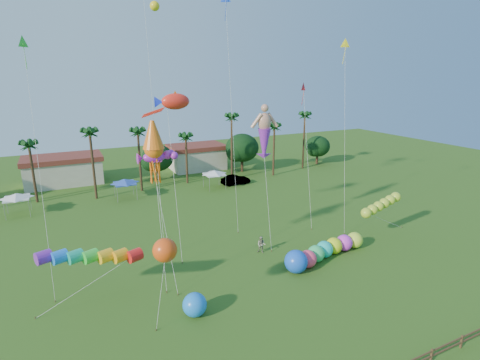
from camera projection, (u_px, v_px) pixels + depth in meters
name	position (u px, v px, depth m)	size (l,w,h in m)	color
ground	(301.00, 334.00, 26.98)	(160.00, 160.00, 0.00)	#285116
tree_line	(173.00, 156.00, 65.40)	(69.46, 8.91, 11.00)	#3A2819
buildings_row	(129.00, 166.00, 68.41)	(35.00, 7.00, 4.00)	beige
tent_row	(125.00, 182.00, 55.15)	(31.00, 4.00, 0.60)	white
car_b	(236.00, 180.00, 63.50)	(1.71, 4.90, 1.62)	#4C4C54
spectator_b	(261.00, 245.00, 39.02)	(0.88, 0.68, 1.80)	gray
caterpillar_inflatable	(322.00, 251.00, 37.51)	(10.84, 3.79, 2.21)	#FC4269
blue_ball	(195.00, 305.00, 28.78)	(1.88, 1.88, 1.88)	#1B7CF4
rainbow_tube	(110.00, 260.00, 29.94)	(9.73, 2.50, 4.21)	red
green_worm	(366.00, 213.00, 41.13)	(10.18, 1.64, 4.05)	#ACCE2D
orange_ball_kite	(165.00, 250.00, 26.65)	(2.27, 2.20, 6.83)	#EC4B13
merman_kite	(264.00, 135.00, 40.94)	(2.95, 5.81, 14.46)	tan
fish_kite	(175.00, 102.00, 38.29)	(4.64, 6.89, 16.29)	red
squid_kite	(154.00, 150.00, 32.19)	(2.28, 5.57, 14.41)	orange
lobster_kite	(154.00, 157.00, 32.44)	(3.67, 4.90, 11.79)	purple
delta_kite_red	(304.00, 90.00, 44.79)	(1.63, 4.81, 17.15)	red
delta_kite_yellow	(345.00, 47.00, 41.31)	(1.68, 3.73, 21.90)	yellow
delta_kite_green	(24.00, 48.00, 29.24)	(0.97, 5.10, 21.00)	green
delta_kite_blue	(226.00, 3.00, 40.16)	(1.29, 3.84, 26.55)	blue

